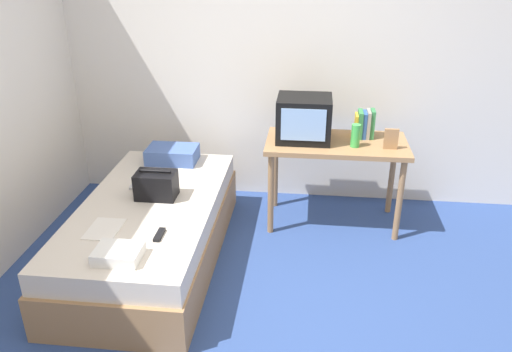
% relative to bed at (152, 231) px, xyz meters
% --- Properties ---
extents(ground_plane, '(8.00, 8.00, 0.00)m').
position_rel_bed_xyz_m(ground_plane, '(0.90, -0.72, -0.24)').
color(ground_plane, '#2D4784').
extents(wall_back, '(5.20, 0.10, 2.60)m').
position_rel_bed_xyz_m(wall_back, '(0.90, 1.28, 1.06)').
color(wall_back, silver).
rests_on(wall_back, ground).
extents(bed, '(1.00, 2.00, 0.49)m').
position_rel_bed_xyz_m(bed, '(0.00, 0.00, 0.00)').
color(bed, '#9E754C').
rests_on(bed, ground).
extents(desk, '(1.16, 0.60, 0.75)m').
position_rel_bed_xyz_m(desk, '(1.39, 0.73, 0.42)').
color(desk, '#9E754C').
rests_on(desk, ground).
extents(tv, '(0.44, 0.39, 0.36)m').
position_rel_bed_xyz_m(tv, '(1.12, 0.75, 0.69)').
color(tv, black).
rests_on(tv, desk).
extents(water_bottle, '(0.07, 0.07, 0.19)m').
position_rel_bed_xyz_m(water_bottle, '(1.53, 0.63, 0.61)').
color(water_bottle, green).
rests_on(water_bottle, desk).
extents(book_row, '(0.16, 0.17, 0.24)m').
position_rel_bed_xyz_m(book_row, '(1.62, 0.86, 0.63)').
color(book_row, gold).
rests_on(book_row, desk).
extents(picture_frame, '(0.11, 0.02, 0.17)m').
position_rel_bed_xyz_m(picture_frame, '(1.81, 0.61, 0.60)').
color(picture_frame, '#9E754C').
rests_on(picture_frame, desk).
extents(pillow, '(0.43, 0.29, 0.13)m').
position_rel_bed_xyz_m(pillow, '(-0.02, 0.77, 0.31)').
color(pillow, '#4766AD').
rests_on(pillow, bed).
extents(handbag, '(0.30, 0.20, 0.22)m').
position_rel_bed_xyz_m(handbag, '(0.04, 0.09, 0.35)').
color(handbag, black).
rests_on(handbag, bed).
extents(magazine, '(0.21, 0.29, 0.01)m').
position_rel_bed_xyz_m(magazine, '(-0.18, -0.42, 0.25)').
color(magazine, white).
rests_on(magazine, bed).
extents(remote_dark, '(0.04, 0.16, 0.02)m').
position_rel_bed_xyz_m(remote_dark, '(0.22, -0.46, 0.26)').
color(remote_dark, black).
rests_on(remote_dark, bed).
extents(remote_silver, '(0.04, 0.14, 0.02)m').
position_rel_bed_xyz_m(remote_silver, '(-0.19, 0.25, 0.26)').
color(remote_silver, '#B7B7BC').
rests_on(remote_silver, bed).
extents(folded_towel, '(0.28, 0.22, 0.08)m').
position_rel_bed_xyz_m(folded_towel, '(0.05, -0.75, 0.29)').
color(folded_towel, white).
rests_on(folded_towel, bed).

